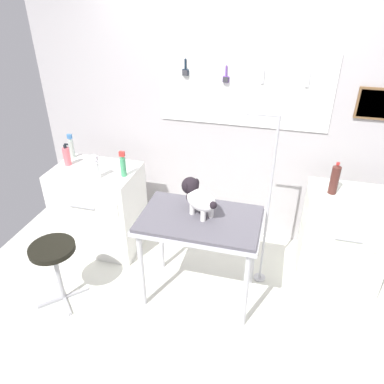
% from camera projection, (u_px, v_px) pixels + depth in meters
% --- Properties ---
extents(ground, '(4.40, 4.00, 0.04)m').
position_uv_depth(ground, '(198.00, 316.00, 3.10)').
color(ground, silver).
extents(rear_wall_panel, '(4.00, 0.11, 2.30)m').
position_uv_depth(rear_wall_panel, '(232.00, 130.00, 3.56)').
color(rear_wall_panel, '#AEA9AB').
rests_on(rear_wall_panel, ground).
extents(grooming_table, '(0.97, 0.61, 0.82)m').
position_uv_depth(grooming_table, '(200.00, 226.00, 2.93)').
color(grooming_table, '#B7B7BC').
rests_on(grooming_table, ground).
extents(grooming_arm, '(0.30, 0.11, 1.59)m').
position_uv_depth(grooming_arm, '(266.00, 212.00, 3.09)').
color(grooming_arm, '#B7B7BC').
rests_on(grooming_arm, ground).
extents(dog, '(0.36, 0.30, 0.28)m').
position_uv_depth(dog, '(198.00, 197.00, 2.87)').
color(dog, white).
rests_on(dog, grooming_table).
extents(counter_left, '(0.80, 0.58, 0.87)m').
position_uv_depth(counter_left, '(100.00, 208.00, 3.70)').
color(counter_left, silver).
rests_on(counter_left, ground).
extents(cabinet_right, '(0.68, 0.54, 0.90)m').
position_uv_depth(cabinet_right, '(341.00, 240.00, 3.24)').
color(cabinet_right, silver).
rests_on(cabinet_right, ground).
extents(stool, '(0.37, 0.37, 0.58)m').
position_uv_depth(stool, '(54.00, 256.00, 3.00)').
color(stool, '#9E9EA3').
rests_on(stool, ground).
extents(spray_bottle_tall, '(0.06, 0.06, 0.22)m').
position_uv_depth(spray_bottle_tall, '(96.00, 169.00, 3.29)').
color(spray_bottle_tall, white).
rests_on(spray_bottle_tall, counter_left).
extents(shampoo_bottle, '(0.05, 0.05, 0.25)m').
position_uv_depth(shampoo_bottle, '(72.00, 147.00, 3.66)').
color(shampoo_bottle, '#A9BAAF').
rests_on(shampoo_bottle, counter_left).
extents(spray_bottle_short, '(0.05, 0.05, 0.24)m').
position_uv_depth(spray_bottle_short, '(123.00, 166.00, 3.32)').
color(spray_bottle_short, '#429A65').
rests_on(spray_bottle_short, counter_left).
extents(pump_bottle_white, '(0.07, 0.07, 0.22)m').
position_uv_depth(pump_bottle_white, '(67.00, 156.00, 3.52)').
color(pump_bottle_white, '#DB606A').
rests_on(pump_bottle_white, counter_left).
extents(soda_bottle, '(0.07, 0.07, 0.28)m').
position_uv_depth(soda_bottle, '(335.00, 179.00, 2.98)').
color(soda_bottle, '#48221D').
rests_on(soda_bottle, cabinet_right).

